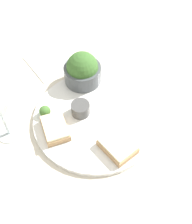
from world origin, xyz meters
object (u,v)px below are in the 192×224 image
(cheese_toast_near, at_px, (118,146))
(salad_bowl, at_px, (82,70))
(napkin, at_px, (53,60))
(sauce_ramekin, at_px, (80,108))
(cheese_toast_far, at_px, (55,128))

(cheese_toast_near, bearing_deg, salad_bowl, -34.31)
(salad_bowl, bearing_deg, napkin, -11.28)
(sauce_ramekin, height_order, cheese_toast_far, sauce_ramekin)
(sauce_ramekin, relative_size, cheese_toast_near, 0.50)
(sauce_ramekin, height_order, cheese_toast_near, sauce_ramekin)
(salad_bowl, distance_m, cheese_toast_far, 0.20)
(sauce_ramekin, xyz_separation_m, cheese_toast_far, (0.02, 0.09, -0.01))
(cheese_toast_far, relative_size, napkin, 0.55)
(sauce_ramekin, distance_m, napkin, 0.25)
(salad_bowl, relative_size, cheese_toast_near, 1.07)
(cheese_toast_far, bearing_deg, cheese_toast_near, -164.26)
(napkin, bearing_deg, cheese_toast_far, 130.98)
(salad_bowl, height_order, sauce_ramekin, salad_bowl)
(salad_bowl, bearing_deg, cheese_toast_near, 145.69)
(salad_bowl, bearing_deg, cheese_toast_far, 104.46)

